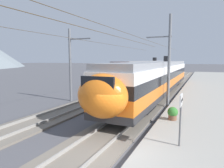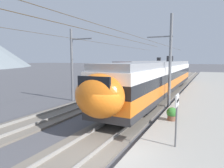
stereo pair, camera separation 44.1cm
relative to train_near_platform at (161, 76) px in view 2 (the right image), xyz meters
The scene contains 9 objects.
ground_plane 15.61m from the train_near_platform, behind, with size 400.00×400.00×0.00m, color #4C4C51.
track_near 15.53m from the train_near_platform, behind, with size 120.00×3.00×0.28m.
track_far 16.36m from the train_near_platform, 161.49° to the left, with size 120.00×3.00×0.28m.
train_near_platform is the anchor object (origin of this frame).
train_far_track 16.10m from the train_near_platform, 18.66° to the left, with size 32.07×2.91×4.27m.
catenary_mast_mid 5.86m from the train_near_platform, 161.99° to the right, with size 39.58×2.15×7.77m.
catenary_mast_far_side 9.79m from the train_near_platform, 132.07° to the left, with size 39.58×2.50×7.01m.
platform_sign 14.25m from the train_near_platform, 164.93° to the right, with size 0.70×0.08×2.27m.
potted_plant_platform_edge 10.52m from the train_near_platform, 163.86° to the right, with size 0.63×0.63×0.81m.
Camera 2 is at (-6.83, -3.46, 4.06)m, focal length 31.79 mm.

